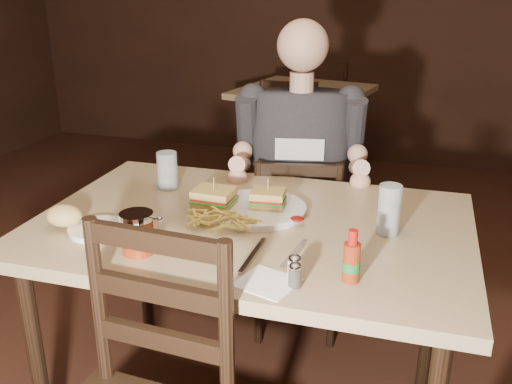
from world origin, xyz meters
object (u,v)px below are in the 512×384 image
(chair_far, at_px, (297,242))
(glass_right, at_px, (389,210))
(bg_table, at_px, (303,102))
(syrup_dispenser, at_px, (138,233))
(main_table, at_px, (251,242))
(diner, at_px, (300,139))
(bg_chair_near, at_px, (281,159))
(bg_chair_far, at_px, (318,118))
(hot_sauce, at_px, (352,256))
(dinner_plate, at_px, (258,210))
(glass_left, at_px, (167,171))
(side_plate, at_px, (98,230))

(chair_far, bearing_deg, glass_right, 112.38)
(bg_table, distance_m, syrup_dispenser, 2.51)
(main_table, bearing_deg, syrup_dispenser, -128.03)
(main_table, height_order, diner, diner)
(bg_table, bearing_deg, bg_chair_near, -90.00)
(bg_chair_far, distance_m, diner, 2.25)
(bg_chair_far, bearing_deg, bg_chair_near, 73.72)
(bg_chair_near, distance_m, glass_right, 1.83)
(diner, xyz_separation_m, syrup_dispenser, (-0.24, -0.88, -0.05))
(chair_far, bearing_deg, hot_sauce, 98.80)
(dinner_plate, bearing_deg, main_table, -88.56)
(diner, bearing_deg, bg_table, 90.39)
(bg_chair_near, bearing_deg, syrup_dispenser, -89.22)
(glass_left, bearing_deg, syrup_dispenser, -73.25)
(chair_far, xyz_separation_m, glass_left, (-0.38, -0.44, 0.43))
(main_table, relative_size, bg_table, 1.44)
(dinner_plate, relative_size, hot_sauce, 2.18)
(dinner_plate, bearing_deg, bg_chair_far, 97.43)
(bg_chair_far, relative_size, side_plate, 5.39)
(glass_right, bearing_deg, diner, 126.15)
(bg_chair_far, distance_m, side_plate, 2.99)
(bg_table, xyz_separation_m, bg_chair_far, (-0.00, 0.55, -0.23))
(glass_left, bearing_deg, side_plate, -95.09)
(bg_table, height_order, side_plate, side_plate)
(bg_chair_far, bearing_deg, glass_right, 89.36)
(glass_left, distance_m, glass_right, 0.80)
(main_table, height_order, glass_left, glass_left)
(chair_far, bearing_deg, syrup_dispenser, 63.66)
(side_plate, bearing_deg, bg_chair_near, 88.23)
(dinner_plate, bearing_deg, bg_chair_near, 102.45)
(main_table, height_order, dinner_plate, dinner_plate)
(main_table, relative_size, diner, 1.48)
(main_table, relative_size, dinner_plate, 4.45)
(chair_far, distance_m, syrup_dispenser, 1.04)
(diner, xyz_separation_m, side_plate, (-0.42, -0.79, -0.10))
(bg_table, xyz_separation_m, hot_sauce, (0.70, -2.48, 0.16))
(diner, bearing_deg, dinner_plate, -103.85)
(chair_far, bearing_deg, bg_chair_far, -92.80)
(hot_sauce, distance_m, syrup_dispenser, 0.58)
(hot_sauce, bearing_deg, syrup_dispenser, -178.05)
(main_table, relative_size, chair_far, 1.64)
(bg_table, bearing_deg, side_plate, -91.37)
(bg_chair_far, bearing_deg, glass_left, 73.23)
(diner, height_order, syrup_dispenser, diner)
(chair_far, distance_m, bg_chair_near, 1.09)
(bg_chair_near, distance_m, diner, 1.22)
(glass_left, height_order, glass_right, glass_right)
(glass_right, bearing_deg, chair_far, 124.63)
(bg_chair_far, height_order, syrup_dispenser, bg_chair_far)
(diner, xyz_separation_m, glass_left, (-0.39, -0.39, -0.04))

